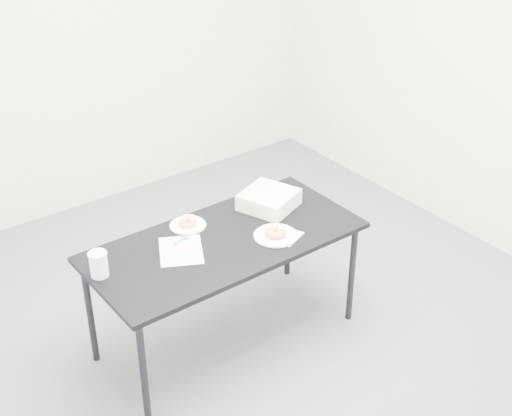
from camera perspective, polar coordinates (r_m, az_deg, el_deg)
floor at (r=4.35m, az=-1.22°, el=-9.88°), size 4.00×4.00×0.00m
wall_back at (r=5.30m, az=-14.42°, el=13.41°), size 4.00×0.02×2.70m
wall_right at (r=4.98m, az=18.11°, el=11.82°), size 0.02×4.00×2.70m
table at (r=3.92m, az=-2.51°, el=-3.17°), size 1.53×0.72×0.69m
scorecard at (r=3.82m, az=-6.03°, el=-3.40°), size 0.33×0.36×0.00m
logo_patch at (r=3.92m, az=-5.73°, el=-2.40°), size 0.06×0.06×0.00m
pen at (r=3.90m, az=-5.90°, el=-2.52°), size 0.13×0.04×0.01m
napkin at (r=3.93m, az=2.22°, el=-2.21°), size 0.22×0.22×0.00m
plate_near at (r=3.91m, az=1.58°, el=-2.22°), size 0.24×0.24×0.01m
donut_near at (r=3.90m, az=1.59°, el=-1.94°), size 0.14×0.14×0.04m
plate_far at (r=4.03m, az=-5.47°, el=-1.38°), size 0.21×0.21×0.01m
donut_far at (r=4.02m, az=-5.49°, el=-1.15°), size 0.13×0.13×0.03m
coffee_cup at (r=3.66m, az=-12.48°, el=-4.41°), size 0.09×0.09×0.14m
cup_lid at (r=4.08m, az=-5.43°, el=-0.90°), size 0.09×0.09×0.01m
bakery_box at (r=4.17m, az=1.04°, el=0.68°), size 0.37×0.37×0.10m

